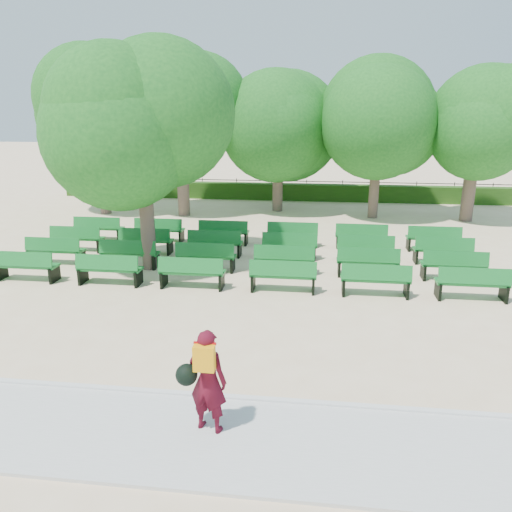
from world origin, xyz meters
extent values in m
plane|color=beige|center=(0.00, 0.00, 0.00)|extent=(120.00, 120.00, 0.00)
cube|color=beige|center=(0.00, -7.40, 0.03)|extent=(30.00, 2.20, 0.06)
cube|color=silver|center=(0.00, -6.25, 0.05)|extent=(30.00, 0.12, 0.10)
cube|color=#244B13|center=(0.00, 14.00, 0.45)|extent=(26.00, 0.70, 0.90)
cube|color=#136E27|center=(-0.49, 1.78, 0.46)|extent=(1.89, 0.67, 0.06)
cube|color=#136E27|center=(-0.49, 1.57, 0.72)|extent=(1.86, 0.30, 0.43)
cylinder|color=brown|center=(-3.59, 0.89, 1.57)|extent=(0.45, 0.45, 3.13)
ellipsoid|color=#1D641D|center=(-3.59, 0.89, 4.53)|extent=(5.07, 5.07, 4.57)
imported|color=#4B0A18|center=(0.11, -7.15, 0.91)|extent=(0.70, 0.55, 1.70)
cube|color=#F9A10D|center=(0.11, -7.35, 1.39)|extent=(0.32, 0.16, 0.40)
sphere|color=black|center=(-0.20, -7.21, 1.02)|extent=(0.34, 0.34, 0.34)
camera|label=1|loc=(1.70, -13.80, 4.91)|focal=35.00mm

